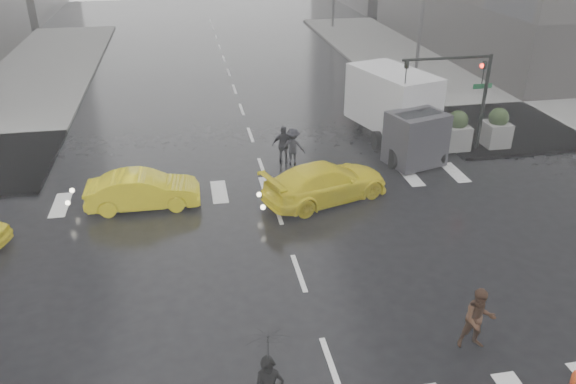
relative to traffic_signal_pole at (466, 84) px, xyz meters
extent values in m
plane|color=black|center=(-9.01, -8.01, -3.22)|extent=(120.00, 120.00, 0.00)
cube|color=slate|center=(10.49, 9.49, -3.14)|extent=(35.00, 35.00, 0.15)
cylinder|color=black|center=(0.99, -0.01, -0.97)|extent=(0.16, 0.16, 4.50)
cylinder|color=black|center=(-1.01, -0.01, 1.18)|extent=(4.00, 0.12, 0.12)
imported|color=black|center=(0.74, -0.01, 0.48)|extent=(0.16, 0.20, 1.00)
imported|color=black|center=(-2.81, -0.01, 0.68)|extent=(0.16, 0.20, 1.00)
sphere|color=#FF190C|center=(0.64, -0.01, 0.78)|extent=(0.20, 0.20, 0.20)
cube|color=#0C5526|center=(0.99, 0.29, -0.22)|extent=(0.90, 0.03, 0.22)
cylinder|color=#59595B|center=(1.99, 9.99, 1.28)|extent=(0.20, 0.20, 9.00)
cube|color=slate|center=(-2.01, 0.19, -2.52)|extent=(1.10, 1.10, 1.10)
sphere|color=black|center=(-2.01, 0.19, -1.72)|extent=(0.90, 0.90, 0.90)
cube|color=slate|center=(-0.01, 0.19, -2.52)|extent=(1.10, 1.10, 1.10)
sphere|color=black|center=(-0.01, 0.19, -1.72)|extent=(0.90, 0.90, 0.90)
cube|color=slate|center=(1.99, 0.19, -2.52)|extent=(1.10, 1.10, 1.10)
sphere|color=black|center=(1.99, 0.19, -1.72)|extent=(0.90, 0.90, 0.90)
imported|color=black|center=(-10.76, -13.38, -1.23)|extent=(1.08, 1.09, 0.88)
imported|color=#3F2516|center=(-5.24, -12.01, -2.34)|extent=(0.94, 0.78, 1.75)
imported|color=black|center=(-7.99, 0.28, -2.36)|extent=(1.13, 0.87, 1.71)
imported|color=black|center=(-7.63, 0.08, -2.39)|extent=(1.20, 0.86, 1.66)
imported|color=#FFE80D|center=(-13.85, -2.71, -2.53)|extent=(4.17, 1.51, 1.37)
imported|color=#FFE80D|center=(-7.01, -3.38, -2.49)|extent=(4.84, 3.36, 1.45)
cube|color=silver|center=(-2.45, 2.22, -1.20)|extent=(2.36, 4.53, 2.66)
cube|color=#2E2D32|center=(-2.45, -0.93, -1.99)|extent=(2.27, 1.77, 2.27)
cube|color=black|center=(-2.45, -0.93, -1.30)|extent=(1.97, 0.89, 0.89)
cylinder|color=black|center=(-3.48, -1.13, -2.77)|extent=(0.28, 0.89, 0.89)
cylinder|color=black|center=(-1.41, -1.13, -2.77)|extent=(0.28, 0.89, 0.89)
cylinder|color=black|center=(-3.48, 1.04, -2.77)|extent=(0.28, 0.89, 0.89)
cylinder|color=black|center=(-1.41, 1.04, -2.77)|extent=(0.28, 0.89, 0.89)
cylinder|color=black|center=(-3.48, 3.80, -2.77)|extent=(0.28, 0.89, 0.89)
cylinder|color=black|center=(-1.41, 3.80, -2.77)|extent=(0.28, 0.89, 0.89)
camera|label=1|loc=(-11.96, -22.01, 6.86)|focal=35.00mm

